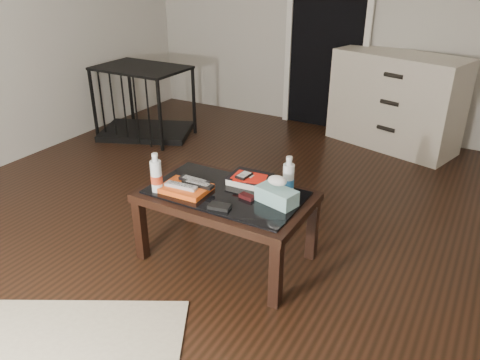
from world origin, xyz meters
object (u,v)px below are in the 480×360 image
object	(u,v)px
pet_crate	(145,113)
tissue_box	(277,196)
water_bottle_left	(156,172)
water_bottle_right	(288,176)
coffee_table	(226,201)
dresser	(396,101)
textbook	(250,179)

from	to	relation	value
pet_crate	tissue_box	world-z (taller)	pet_crate
water_bottle_left	tissue_box	world-z (taller)	water_bottle_left
water_bottle_right	coffee_table	bearing A→B (deg)	-155.48
coffee_table	pet_crate	xyz separation A→B (m)	(-1.89, 1.49, -0.17)
pet_crate	tissue_box	size ratio (longest dim) A/B	4.63
pet_crate	water_bottle_left	xyz separation A→B (m)	(1.53, -1.68, 0.35)
coffee_table	water_bottle_left	world-z (taller)	water_bottle_left
dresser	water_bottle_left	xyz separation A→B (m)	(-0.79, -2.64, 0.13)
textbook	water_bottle_right	distance (m)	0.28
textbook	water_bottle_left	xyz separation A→B (m)	(-0.43, -0.36, 0.10)
dresser	tissue_box	xyz separation A→B (m)	(-0.11, -2.43, 0.06)
water_bottle_left	water_bottle_right	distance (m)	0.77
pet_crate	textbook	xyz separation A→B (m)	(1.96, -1.32, 0.25)
coffee_table	dresser	bearing A→B (deg)	80.15
tissue_box	water_bottle_right	bearing A→B (deg)	99.31
pet_crate	coffee_table	bearing A→B (deg)	-61.64
water_bottle_right	tissue_box	distance (m)	0.15
pet_crate	textbook	size ratio (longest dim) A/B	4.26
dresser	water_bottle_right	xyz separation A→B (m)	(-0.10, -2.30, 0.13)
dresser	textbook	bearing A→B (deg)	-82.73
coffee_table	tissue_box	distance (m)	0.34
water_bottle_left	water_bottle_right	bearing A→B (deg)	26.03
dresser	water_bottle_left	world-z (taller)	dresser
coffee_table	pet_crate	size ratio (longest dim) A/B	0.94
dresser	pet_crate	distance (m)	2.52
coffee_table	tissue_box	world-z (taller)	tissue_box
dresser	water_bottle_right	bearing A→B (deg)	-76.15
dresser	textbook	size ratio (longest dim) A/B	5.17
coffee_table	tissue_box	xyz separation A→B (m)	(0.32, 0.02, 0.11)
dresser	water_bottle_right	world-z (taller)	dresser
tissue_box	coffee_table	bearing A→B (deg)	-161.87
coffee_table	textbook	size ratio (longest dim) A/B	4.00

